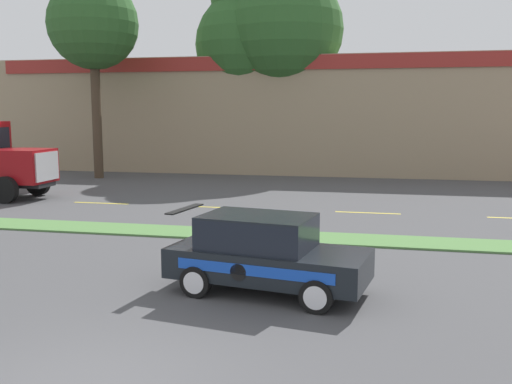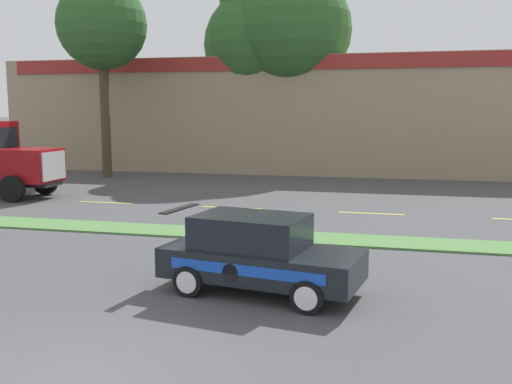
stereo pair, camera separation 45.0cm
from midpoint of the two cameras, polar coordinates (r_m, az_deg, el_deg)
grass_verge at (r=17.40m, az=-0.26°, el=-4.30°), size 120.00×1.55×0.06m
centre_line_3 at (r=24.39m, az=-14.23°, el=-1.02°), size 2.40×0.14×0.01m
centre_line_4 at (r=22.40m, az=-1.90°, el=-1.57°), size 2.40×0.14×0.01m
centre_line_5 at (r=21.61m, az=12.04°, el=-2.10°), size 2.40×0.14×0.01m
rally_car at (r=11.92m, az=1.29°, el=-6.13°), size 4.33×2.40×1.66m
store_building_backdrop at (r=39.20m, az=3.90°, el=7.67°), size 35.24×12.10×6.94m
tree_behind_left at (r=36.43m, az=0.44°, el=15.51°), size 6.54×6.54×12.72m
tree_behind_centre at (r=35.46m, az=4.16°, el=16.95°), size 6.94×6.94×13.74m
tree_behind_right at (r=33.82m, az=-14.80°, el=16.64°), size 4.94×4.94×12.20m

